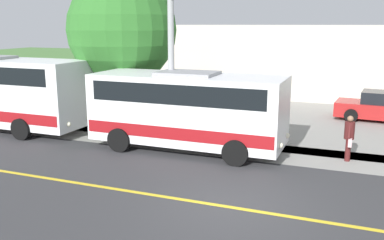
{
  "coord_description": "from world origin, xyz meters",
  "views": [
    {
      "loc": [
        10.0,
        2.86,
        4.66
      ],
      "look_at": [
        -3.5,
        -2.42,
        1.4
      ],
      "focal_mm": 40.06,
      "sensor_mm": 36.0,
      "label": 1
    }
  ],
  "objects_px": {
    "street_light_pole": "(169,45)",
    "pedestrian_with_bags": "(349,137)",
    "shuttle_bus_front": "(188,107)",
    "tree_curbside": "(122,30)",
    "pedestrian_waiting": "(273,133)",
    "commercial_building": "(315,58)"
  },
  "relations": [
    {
      "from": "pedestrian_waiting",
      "to": "tree_curbside",
      "type": "height_order",
      "value": "tree_curbside"
    },
    {
      "from": "shuttle_bus_front",
      "to": "tree_curbside",
      "type": "relative_size",
      "value": 1.06
    },
    {
      "from": "street_light_pole",
      "to": "tree_curbside",
      "type": "distance_m",
      "value": 4.36
    },
    {
      "from": "tree_curbside",
      "to": "pedestrian_with_bags",
      "type": "bearing_deg",
      "value": 78.3
    },
    {
      "from": "commercial_building",
      "to": "pedestrian_waiting",
      "type": "bearing_deg",
      "value": 1.0
    },
    {
      "from": "shuttle_bus_front",
      "to": "street_light_pole",
      "type": "distance_m",
      "value": 2.45
    },
    {
      "from": "street_light_pole",
      "to": "tree_curbside",
      "type": "bearing_deg",
      "value": -125.86
    },
    {
      "from": "street_light_pole",
      "to": "commercial_building",
      "type": "bearing_deg",
      "value": 167.23
    },
    {
      "from": "pedestrian_with_bags",
      "to": "shuttle_bus_front",
      "type": "bearing_deg",
      "value": -82.62
    },
    {
      "from": "pedestrian_waiting",
      "to": "commercial_building",
      "type": "bearing_deg",
      "value": -179.0
    },
    {
      "from": "shuttle_bus_front",
      "to": "street_light_pole",
      "type": "xyz_separation_m",
      "value": [
        -0.29,
        -0.85,
        2.28
      ]
    },
    {
      "from": "pedestrian_waiting",
      "to": "commercial_building",
      "type": "distance_m",
      "value": 16.61
    },
    {
      "from": "street_light_pole",
      "to": "pedestrian_with_bags",
      "type": "bearing_deg",
      "value": 93.9
    },
    {
      "from": "street_light_pole",
      "to": "tree_curbside",
      "type": "relative_size",
      "value": 1.02
    },
    {
      "from": "shuttle_bus_front",
      "to": "pedestrian_waiting",
      "type": "relative_size",
      "value": 4.58
    },
    {
      "from": "shuttle_bus_front",
      "to": "pedestrian_with_bags",
      "type": "bearing_deg",
      "value": 97.38
    },
    {
      "from": "shuttle_bus_front",
      "to": "tree_curbside",
      "type": "height_order",
      "value": "tree_curbside"
    },
    {
      "from": "shuttle_bus_front",
      "to": "tree_curbside",
      "type": "distance_m",
      "value": 5.89
    },
    {
      "from": "tree_curbside",
      "to": "commercial_building",
      "type": "height_order",
      "value": "tree_curbside"
    },
    {
      "from": "shuttle_bus_front",
      "to": "commercial_building",
      "type": "bearing_deg",
      "value": 170.22
    },
    {
      "from": "tree_curbside",
      "to": "commercial_building",
      "type": "relative_size",
      "value": 0.31
    },
    {
      "from": "pedestrian_waiting",
      "to": "tree_curbside",
      "type": "distance_m",
      "value": 8.72
    }
  ]
}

